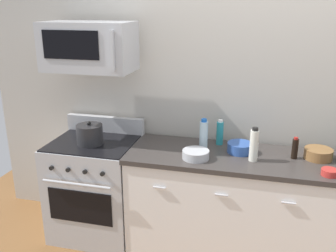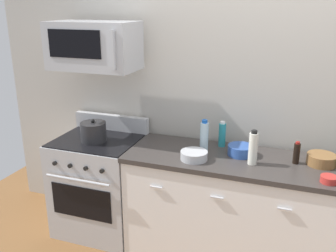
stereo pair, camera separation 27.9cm
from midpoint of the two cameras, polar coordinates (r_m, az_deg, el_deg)
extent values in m
cube|color=#B7B2A8|center=(3.28, 11.92, 4.90)|extent=(5.19, 0.10, 2.70)
cube|color=white|center=(3.24, 10.49, -12.64)|extent=(2.07, 0.62, 0.88)
cube|color=#383330|center=(3.03, 10.99, -5.16)|extent=(2.10, 0.65, 0.04)
cylinder|color=silver|center=(2.94, -4.08, -9.50)|extent=(0.10, 0.02, 0.02)
cylinder|color=silver|center=(2.84, 5.40, -10.59)|extent=(0.10, 0.02, 0.02)
cylinder|color=silver|center=(2.82, 15.34, -11.42)|extent=(0.10, 0.02, 0.02)
cube|color=#B7BABF|center=(3.57, -13.24, -9.43)|extent=(0.76, 0.64, 0.91)
cube|color=black|center=(3.33, -15.78, -11.94)|extent=(0.58, 0.01, 0.30)
cylinder|color=#B7BABF|center=(3.20, -16.41, -8.64)|extent=(0.61, 0.02, 0.02)
cube|color=#B7BABF|center=(3.61, -11.79, 0.18)|extent=(0.76, 0.06, 0.16)
cube|color=black|center=(3.39, -13.80, -2.50)|extent=(0.73, 0.61, 0.01)
cylinder|color=black|center=(3.29, -19.85, -6.14)|extent=(0.04, 0.02, 0.04)
cylinder|color=black|center=(3.21, -17.57, -6.50)|extent=(0.04, 0.02, 0.04)
cylinder|color=black|center=(3.13, -15.17, -6.87)|extent=(0.04, 0.02, 0.04)
cylinder|color=black|center=(3.07, -12.66, -7.24)|extent=(0.04, 0.02, 0.04)
cube|color=#B7BABF|center=(3.24, -14.53, 11.74)|extent=(0.74, 0.40, 0.40)
cube|color=black|center=(3.09, -17.37, 11.79)|extent=(0.48, 0.01, 0.22)
cube|color=#B7BABF|center=(2.91, -11.31, 11.27)|extent=(0.02, 0.04, 0.30)
cylinder|color=teal|center=(3.22, 5.53, -1.16)|extent=(0.06, 0.06, 0.20)
cylinder|color=white|center=(3.18, 5.59, 0.73)|extent=(0.04, 0.04, 0.02)
cylinder|color=silver|center=(3.08, 2.92, -1.58)|extent=(0.07, 0.07, 0.25)
cylinder|color=blue|center=(3.03, 2.96, 0.84)|extent=(0.05, 0.05, 0.02)
cylinder|color=black|center=(3.05, 16.47, -3.43)|extent=(0.05, 0.05, 0.16)
cylinder|color=maroon|center=(3.02, 16.62, -1.88)|extent=(0.03, 0.03, 0.02)
cylinder|color=silver|center=(2.91, 10.43, -3.05)|extent=(0.07, 0.07, 0.25)
cylinder|color=black|center=(2.87, 10.58, -0.52)|extent=(0.04, 0.04, 0.02)
cylinder|color=#B72D28|center=(2.85, 21.04, -6.72)|extent=(0.12, 0.12, 0.05)
torus|color=#B72D28|center=(2.84, 21.09, -6.34)|extent=(0.12, 0.12, 0.01)
cylinder|color=#B72D28|center=(2.86, 20.99, -7.09)|extent=(0.06, 0.06, 0.01)
cylinder|color=#B2B5BA|center=(2.94, 1.58, -4.43)|extent=(0.21, 0.21, 0.07)
torus|color=#B2B5BA|center=(2.93, 1.58, -3.91)|extent=(0.21, 0.21, 0.01)
cylinder|color=#B2B5BA|center=(2.95, 1.57, -4.95)|extent=(0.12, 0.12, 0.01)
cylinder|color=#2D519E|center=(3.08, 8.47, -3.36)|extent=(0.21, 0.21, 0.08)
torus|color=#2D519E|center=(3.07, 8.50, -2.73)|extent=(0.21, 0.21, 0.01)
cylinder|color=#2D519E|center=(3.10, 8.44, -3.96)|extent=(0.11, 0.11, 0.01)
cylinder|color=brown|center=(3.11, 19.75, -4.08)|extent=(0.22, 0.22, 0.08)
torus|color=brown|center=(3.10, 19.82, -3.47)|extent=(0.22, 0.22, 0.01)
cylinder|color=brown|center=(3.13, 19.68, -4.68)|extent=(0.12, 0.12, 0.01)
cylinder|color=#262628|center=(3.32, -14.32, -1.31)|extent=(0.23, 0.23, 0.17)
sphere|color=black|center=(3.28, -14.46, 0.36)|extent=(0.04, 0.04, 0.04)
camera|label=1|loc=(0.14, -92.65, -0.88)|focal=39.67mm
camera|label=2|loc=(0.14, 87.35, 0.88)|focal=39.67mm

